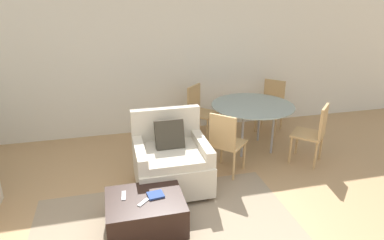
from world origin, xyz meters
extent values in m
cube|color=white|center=(0.00, 3.53, 1.38)|extent=(12.00, 0.06, 2.75)
cube|color=gray|center=(-0.03, 0.85, 0.00)|extent=(2.86, 1.55, 0.00)
cube|color=brown|center=(-0.03, 0.70, 0.00)|extent=(2.80, 0.05, 0.00)
cube|color=brown|center=(-0.03, 1.01, 0.00)|extent=(2.80, 0.05, 0.00)
cube|color=brown|center=(-0.03, 1.32, 0.00)|extent=(2.80, 0.05, 0.00)
cube|color=beige|center=(0.19, 1.52, 0.25)|extent=(0.91, 0.90, 0.38)
cube|color=beige|center=(0.19, 1.48, 0.49)|extent=(0.67, 0.77, 0.10)
cube|color=beige|center=(0.19, 1.91, 0.71)|extent=(0.91, 0.12, 0.53)
cube|color=beige|center=(-0.21, 1.52, 0.54)|extent=(0.12, 0.82, 0.20)
cube|color=beige|center=(0.58, 1.52, 0.54)|extent=(0.12, 0.82, 0.20)
cylinder|color=brown|center=(-0.19, 1.15, 0.03)|extent=(0.05, 0.05, 0.06)
cylinder|color=brown|center=(0.56, 1.15, 0.03)|extent=(0.05, 0.05, 0.06)
cylinder|color=brown|center=(-0.19, 1.89, 0.03)|extent=(0.05, 0.05, 0.06)
cylinder|color=brown|center=(0.56, 1.89, 0.03)|extent=(0.05, 0.05, 0.06)
cube|color=#383328|center=(0.19, 1.63, 0.71)|extent=(0.36, 0.21, 0.38)
cube|color=black|center=(-0.24, 0.79, 0.21)|extent=(0.81, 0.66, 0.34)
cylinder|color=black|center=(0.11, 0.51, 0.02)|extent=(0.04, 0.04, 0.04)
cylinder|color=black|center=(-0.60, 1.07, 0.02)|extent=(0.04, 0.04, 0.04)
cylinder|color=black|center=(0.11, 1.07, 0.02)|extent=(0.04, 0.04, 0.04)
cube|color=#2D478C|center=(-0.12, 0.81, 0.39)|extent=(0.18, 0.16, 0.02)
cube|color=#B7B7BC|center=(-0.45, 0.89, 0.39)|extent=(0.06, 0.17, 0.01)
cube|color=#B7B7BC|center=(-0.27, 0.71, 0.39)|extent=(0.14, 0.14, 0.01)
cylinder|color=#8C9E99|center=(1.64, 2.38, 0.73)|extent=(1.28, 1.28, 0.01)
cylinder|color=#99999E|center=(1.39, 2.13, 0.36)|extent=(0.04, 0.04, 0.73)
cylinder|color=#99999E|center=(1.89, 2.13, 0.36)|extent=(0.04, 0.04, 0.73)
cylinder|color=#99999E|center=(1.39, 2.63, 0.36)|extent=(0.04, 0.04, 0.73)
cylinder|color=#99999E|center=(1.89, 2.63, 0.36)|extent=(0.04, 0.04, 0.73)
cube|color=tan|center=(1.02, 1.76, 0.43)|extent=(0.59, 0.59, 0.03)
cube|color=tan|center=(0.89, 1.63, 0.68)|extent=(0.29, 0.29, 0.45)
cylinder|color=tan|center=(1.28, 1.76, 0.21)|extent=(0.03, 0.03, 0.42)
cylinder|color=tan|center=(1.02, 2.02, 0.21)|extent=(0.03, 0.03, 0.42)
cylinder|color=tan|center=(1.02, 1.51, 0.21)|extent=(0.03, 0.03, 0.42)
cylinder|color=tan|center=(0.77, 1.76, 0.21)|extent=(0.03, 0.03, 0.42)
cube|color=tan|center=(2.26, 1.76, 0.43)|extent=(0.59, 0.59, 0.03)
cube|color=tan|center=(2.39, 1.63, 0.68)|extent=(0.29, 0.29, 0.45)
cylinder|color=tan|center=(2.26, 2.02, 0.21)|extent=(0.03, 0.03, 0.42)
cylinder|color=tan|center=(2.00, 1.76, 0.21)|extent=(0.03, 0.03, 0.42)
cylinder|color=tan|center=(2.51, 1.76, 0.21)|extent=(0.03, 0.03, 0.42)
cylinder|color=tan|center=(2.26, 1.51, 0.21)|extent=(0.03, 0.03, 0.42)
cube|color=tan|center=(1.02, 2.99, 0.43)|extent=(0.59, 0.59, 0.03)
cube|color=tan|center=(0.89, 3.13, 0.68)|extent=(0.29, 0.29, 0.45)
cylinder|color=tan|center=(1.02, 2.74, 0.21)|extent=(0.03, 0.03, 0.42)
cylinder|color=tan|center=(1.28, 2.99, 0.21)|extent=(0.03, 0.03, 0.42)
cylinder|color=tan|center=(0.77, 2.99, 0.21)|extent=(0.03, 0.03, 0.42)
cylinder|color=tan|center=(1.02, 3.25, 0.21)|extent=(0.03, 0.03, 0.42)
cube|color=tan|center=(2.26, 2.99, 0.43)|extent=(0.59, 0.59, 0.03)
cube|color=tan|center=(2.39, 3.13, 0.68)|extent=(0.29, 0.29, 0.45)
cylinder|color=tan|center=(2.00, 2.99, 0.21)|extent=(0.03, 0.03, 0.42)
cylinder|color=tan|center=(2.26, 2.74, 0.21)|extent=(0.03, 0.03, 0.42)
cylinder|color=tan|center=(2.26, 3.25, 0.21)|extent=(0.03, 0.03, 0.42)
cylinder|color=tan|center=(2.51, 2.99, 0.21)|extent=(0.03, 0.03, 0.42)
camera|label=1|loc=(-0.50, -2.27, 2.42)|focal=32.00mm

